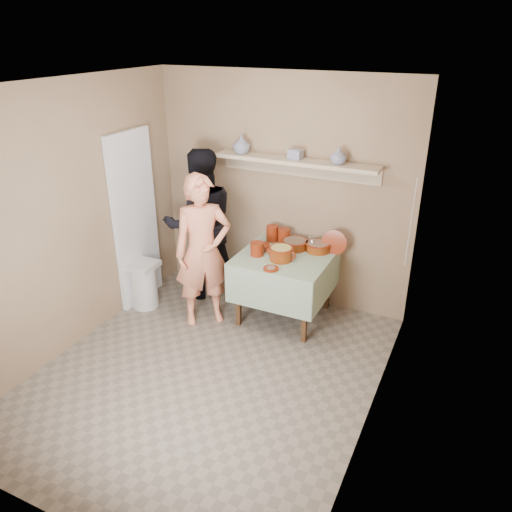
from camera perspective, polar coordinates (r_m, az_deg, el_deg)
The scene contains 22 objects.
ground at distance 4.88m, azimuth -5.51°, elevation -13.28°, with size 3.50×3.50×0.00m, color #74685B.
tile_panel at distance 5.83m, azimuth -13.63°, elevation 4.03°, with size 0.06×0.70×2.00m, color silver.
plate_stack_a at distance 5.69m, azimuth 1.87°, elevation 2.61°, with size 0.14×0.14×0.18m, color #681A08.
plate_stack_b at distance 5.64m, azimuth 3.20°, elevation 2.31°, with size 0.14×0.14×0.16m, color #681A08.
bowl_stack at distance 5.33m, azimuth 0.13°, elevation 0.81°, with size 0.15×0.15×0.15m, color #681A08.
empty_bowl at distance 5.49m, azimuth 0.60°, elevation 1.08°, with size 0.19×0.19×0.06m, color #681A08.
propped_lid at distance 5.43m, azimuth 8.92°, elevation 1.53°, with size 0.28×0.28×0.02m, color #681A08.
vase_right at distance 5.21m, azimuth 9.41°, elevation 11.23°, with size 0.16×0.16×0.17m, color navy.
vase_left at distance 5.60m, azimuth -1.68°, elevation 12.64°, with size 0.19×0.19×0.20m, color navy.
ceramic_box at distance 5.37m, azimuth 4.52°, elevation 11.53°, with size 0.14×0.10×0.10m, color navy.
person_cook at distance 5.29m, azimuth -6.08°, elevation 0.51°, with size 0.61×0.40×1.67m, color #EF8A67.
person_helper at distance 5.87m, azimuth -6.32°, elevation 3.63°, with size 0.87×0.68×1.78m, color black.
room_shell at distance 4.09m, azimuth -6.42°, elevation 4.80°, with size 3.04×3.54×2.62m.
serving_table at distance 5.42m, azimuth 3.35°, elevation -1.02°, with size 0.97×0.97×0.76m.
cazuela_meat_a at distance 5.51m, azimuth 4.43°, elevation 1.44°, with size 0.30×0.30×0.10m.
cazuela_meat_b at distance 5.47m, azimuth 7.11°, elevation 1.11°, with size 0.28×0.28×0.10m.
ladle at distance 5.45m, azimuth 6.46°, elevation 1.65°, with size 0.08×0.26×0.19m.
cazuela_rice at distance 5.22m, azimuth 2.88°, elevation 0.40°, with size 0.33×0.25×0.14m.
front_plate at distance 5.04m, azimuth 1.73°, elevation -1.44°, with size 0.16×0.16×0.03m.
wall_shelf at distance 5.41m, azimuth 4.64°, elevation 10.54°, with size 1.80×0.25×0.21m.
trash_bin at distance 5.92m, azimuth -12.68°, elevation -3.17°, with size 0.32×0.32×0.56m.
electrical_cord at distance 5.08m, azimuth 17.26°, elevation 3.53°, with size 0.01×0.05×0.90m.
Camera 1 is at (2.04, -3.26, 3.00)m, focal length 35.00 mm.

